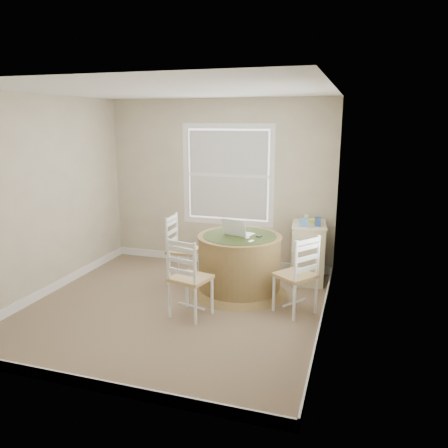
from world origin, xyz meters
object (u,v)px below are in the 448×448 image
(chair_left, at_px, (184,250))
(chair_near, at_px, (191,278))
(chair_right, at_px, (295,275))
(round_table, at_px, (239,262))
(laptop, at_px, (238,232))
(corner_chest, at_px, (308,253))

(chair_left, distance_m, chair_near, 1.15)
(chair_left, xyz_separation_m, chair_right, (1.68, -0.55, 0.00))
(round_table, distance_m, chair_right, 0.90)
(round_table, bearing_deg, chair_near, -95.24)
(laptop, bearing_deg, corner_chest, -126.01)
(round_table, height_order, chair_right, chair_right)
(chair_left, bearing_deg, round_table, -101.22)
(chair_near, bearing_deg, corner_chest, -112.83)
(chair_near, xyz_separation_m, laptop, (0.32, 0.90, 0.35))
(chair_near, relative_size, chair_right, 1.00)
(chair_near, height_order, corner_chest, chair_near)
(chair_near, height_order, chair_right, same)
(chair_near, distance_m, chair_right, 1.25)
(chair_left, bearing_deg, laptop, -99.53)
(chair_near, distance_m, laptop, 1.02)
(chair_left, xyz_separation_m, laptop, (0.84, -0.13, 0.35))
(chair_right, relative_size, laptop, 2.29)
(round_table, height_order, corner_chest, corner_chest)
(round_table, bearing_deg, chair_right, -9.46)
(chair_near, xyz_separation_m, chair_right, (1.16, 0.47, 0.00))
(chair_near, bearing_deg, round_table, -98.54)
(round_table, relative_size, corner_chest, 1.52)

